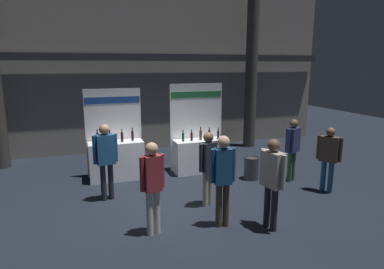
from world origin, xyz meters
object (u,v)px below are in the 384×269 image
Objects in this scene: visitor_6 at (106,155)px; visitor_9 at (272,176)px; trash_bin at (251,168)px; visitor_7 at (329,154)px; visitor_8 at (223,174)px; exhibitor_booth_0 at (116,156)px; exhibitor_booth_1 at (199,151)px; visitor_3 at (208,163)px; visitor_2 at (152,182)px; visitor_5 at (293,145)px.

visitor_6 reaches higher than visitor_9.
trash_bin is 2.03m from visitor_7.
visitor_8 is at bearing -126.43° from visitor_9.
exhibitor_booth_0 reaches higher than visitor_9.
visitor_8 is at bearing -102.92° from exhibitor_booth_1.
visitor_3 is at bearing -163.41° from visitor_9.
visitor_3 reaches higher than visitor_7.
exhibitor_booth_0 is 1.47× the size of visitor_3.
visitor_8 is (-3.16, -0.81, 0.10)m from visitor_7.
trash_bin is 0.35× the size of visitor_2.
visitor_6 is (-2.75, -1.31, 0.46)m from exhibitor_booth_1.
visitor_2 is at bearing -122.98° from exhibitor_booth_1.
visitor_3 is 2.33m from visitor_6.
visitor_7 is at bearing -47.80° from trash_bin.
visitor_2 reaches higher than visitor_7.
visitor_2 is at bearing -85.23° from exhibitor_booth_0.
exhibitor_booth_1 is 1.42× the size of visitor_8.
visitor_9 reaches higher than visitor_2.
trash_bin is at bearing 173.06° from visitor_6.
exhibitor_booth_0 is at bearing -158.89° from visitor_9.
visitor_8 is (-0.10, -1.00, 0.08)m from visitor_3.
visitor_7 is at bearing -94.66° from visitor_5.
visitor_6 reaches higher than visitor_2.
trash_bin is at bearing -45.78° from exhibitor_booth_1.
visitor_2 is at bearing -146.58° from trash_bin.
exhibitor_booth_0 is at bearing -78.94° from visitor_3.
visitor_7 is (2.39, -2.55, 0.35)m from exhibitor_booth_1.
visitor_2 is 1.33m from visitor_8.
visitor_2 is (0.28, -3.35, 0.39)m from exhibitor_booth_0.
visitor_6 is (-0.65, 1.92, 0.06)m from visitor_2.
visitor_6 is 5.28m from visitor_7.
exhibitor_booth_1 reaches higher than visitor_5.
visitor_8 is (-0.77, -3.36, 0.45)m from exhibitor_booth_1.
visitor_3 is (-1.77, -1.24, 0.66)m from trash_bin.
exhibitor_booth_1 reaches higher than visitor_9.
exhibitor_booth_1 is at bearing 134.22° from trash_bin.
trash_bin is 2.26m from visitor_3.
visitor_8 is (1.32, -0.13, 0.04)m from visitor_2.
visitor_3 is at bearing 170.89° from visitor_5.
visitor_5 is at bearing -140.78° from visitor_8.
trash_bin is 1.26m from visitor_5.
visitor_8 reaches higher than visitor_7.
exhibitor_booth_1 is at bearing 117.02° from visitor_5.
visitor_7 is (3.06, -0.19, -0.01)m from visitor_3.
visitor_9 is at bearing -111.67° from trash_bin.
visitor_2 is 2.03m from visitor_6.
exhibitor_booth_0 reaches higher than visitor_8.
visitor_9 is at bearing 154.46° from visitor_2.
visitor_9 is (-1.99, -2.15, 0.07)m from visitor_5.
exhibitor_booth_1 is 3.86m from visitor_2.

